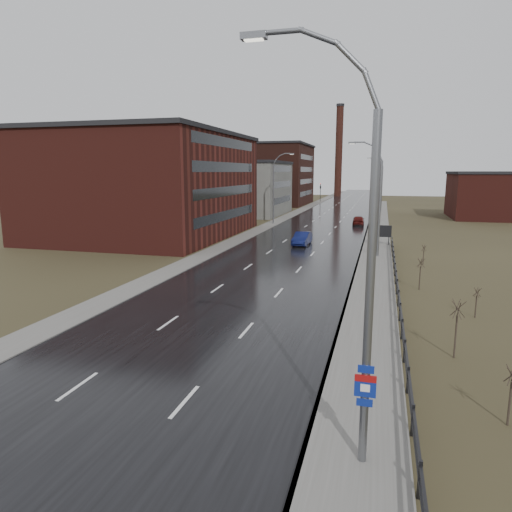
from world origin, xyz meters
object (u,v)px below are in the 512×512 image
Objects in this scene: streetlight_main at (359,262)px; billboard at (381,232)px; car_far at (358,221)px; car_near at (302,239)px.

billboard is (0.63, 41.58, -4.41)m from streetlight_main.
car_near is at bearing 74.67° from car_far.
billboard is 9.13m from car_near.
car_far is at bearing 100.03° from billboard.
streetlight_main is at bearing -76.35° from car_near.
billboard is 20.70m from car_far.
car_near is 23.09m from car_far.
billboard is at bearing 97.79° from car_far.
streetlight_main is 62.24m from car_far.
streetlight_main is 5.04× the size of billboard.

